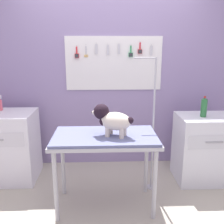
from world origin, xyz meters
name	(u,v)px	position (x,y,z in m)	size (l,w,h in m)	color
ground	(114,217)	(0.00, 0.00, -0.02)	(4.40, 4.00, 0.04)	#AFA997
rear_wall_panel	(110,85)	(0.00, 1.28, 1.16)	(4.00, 0.11, 2.30)	#9280AE
grooming_table	(105,142)	(-0.09, 0.20, 0.72)	(1.08, 0.60, 0.81)	#B7B7BC
grooming_arm	(152,131)	(0.46, 0.52, 0.73)	(0.29, 0.11, 1.56)	#B7B7BC
dog	(111,119)	(-0.02, 0.17, 0.98)	(0.43, 0.30, 0.32)	beige
counter_left	(4,146)	(-1.36, 0.83, 0.44)	(0.80, 0.58, 0.88)	white
cabinet_right	(204,148)	(1.17, 0.71, 0.42)	(0.68, 0.54, 0.85)	silver
spray_bottle_tall	(0,104)	(-1.41, 0.96, 0.97)	(0.05, 0.05, 0.20)	#DF596C
soda_bottle	(204,107)	(1.11, 0.68, 0.96)	(0.07, 0.07, 0.25)	#2A6B38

